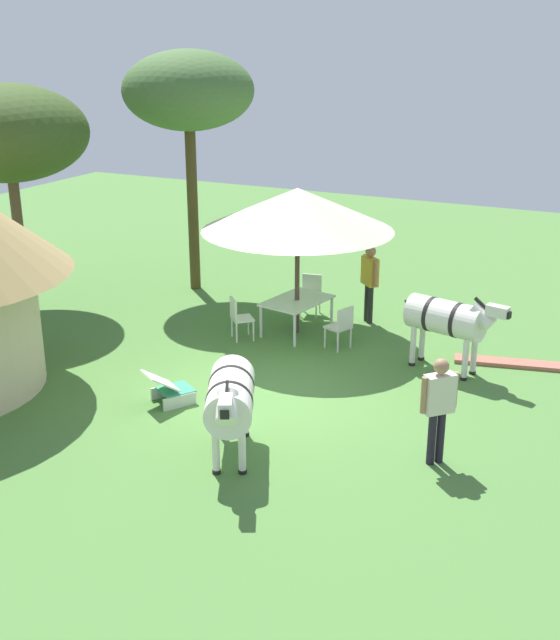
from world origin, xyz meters
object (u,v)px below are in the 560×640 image
patio_chair_east_end (238,316)px  striped_lounge_chair (170,389)px  patio_dining_table (297,303)px  guest_beside_umbrella (370,277)px  zebra_nearest_camera (230,398)px  standing_watcher (439,401)px  patio_chair_west_end (341,325)px  patio_chair_near_hut (311,292)px  zebra_by_umbrella (448,319)px  shade_umbrella (298,209)px  acacia_tree_behind_hut (8,134)px  acacia_tree_left_background (188,92)px

patio_chair_east_end → striped_lounge_chair: 3.21m
patio_dining_table → guest_beside_umbrella: 1.77m
patio_dining_table → zebra_nearest_camera: size_ratio=0.82×
standing_watcher → patio_chair_west_end: bearing=82.9°
zebra_nearest_camera → striped_lounge_chair: bearing=-57.9°
striped_lounge_chair → patio_chair_near_hut: bearing=119.0°
zebra_by_umbrella → standing_watcher: bearing=25.6°
patio_chair_near_hut → patio_chair_west_end: bearing=119.1°
patio_chair_near_hut → shade_umbrella: bearing=90.0°
zebra_nearest_camera → acacia_tree_behind_hut: (4.14, 7.85, 3.00)m
shade_umbrella → guest_beside_umbrella: size_ratio=2.29×
guest_beside_umbrella → acacia_tree_behind_hut: (-2.37, 7.68, 2.92)m
patio_chair_east_end → zebra_by_umbrella: size_ratio=0.43×
acacia_tree_left_background → standing_watcher: bearing=-127.0°
patio_chair_west_end → acacia_tree_behind_hut: (-0.60, 7.73, 3.44)m
patio_chair_west_end → acacia_tree_behind_hut: 8.48m
acacia_tree_behind_hut → zebra_nearest_camera: bearing=-117.8°
zebra_nearest_camera → standing_watcher: bearing=175.6°
patio_chair_near_hut → zebra_by_umbrella: size_ratio=0.43×
guest_beside_umbrella → zebra_nearest_camera: size_ratio=0.86×
patio_dining_table → zebra_by_umbrella: size_ratio=0.79×
patio_chair_east_end → acacia_tree_left_background: (2.67, 2.69, 4.23)m
guest_beside_umbrella → patio_chair_west_end: bearing=-44.2°
patio_chair_near_hut → standing_watcher: 6.92m
shade_umbrella → acacia_tree_left_background: size_ratio=0.69×
zebra_by_umbrella → patio_dining_table: bearing=-87.1°
zebra_nearest_camera → patio_chair_near_hut: bearing=-102.8°
shade_umbrella → acacia_tree_behind_hut: acacia_tree_behind_hut is taller
patio_chair_west_end → guest_beside_umbrella: bearing=23.1°
patio_chair_east_end → acacia_tree_left_background: bearing=-178.6°
patio_dining_table → striped_lounge_chair: 4.13m
zebra_by_umbrella → acacia_tree_left_background: 8.27m
patio_dining_table → standing_watcher: (-4.08, -4.14, 0.34)m
shade_umbrella → patio_chair_west_end: (-0.47, -1.20, -2.15)m
patio_chair_near_hut → patio_chair_east_end: bearing=61.7°
patio_dining_table → shade_umbrella: bearing=-172.9°
zebra_nearest_camera → acacia_tree_behind_hut: size_ratio=0.40×
standing_watcher → zebra_nearest_camera: size_ratio=0.83×
guest_beside_umbrella → zebra_nearest_camera: bearing=-44.5°
patio_dining_table → zebra_nearest_camera: 5.38m
shade_umbrella → standing_watcher: (-4.08, -4.14, -1.66)m
patio_chair_east_end → acacia_tree_behind_hut: 6.58m
striped_lounge_chair → acacia_tree_behind_hut: (3.00, 6.00, 3.70)m
zebra_nearest_camera → acacia_tree_behind_hut: acacia_tree_behind_hut is taller
standing_watcher → striped_lounge_chair: bearing=133.6°
standing_watcher → acacia_tree_left_background: acacia_tree_left_background is taller
patio_chair_west_end → guest_beside_umbrella: guest_beside_umbrella is taller
patio_chair_near_hut → striped_lounge_chair: size_ratio=0.94×
patio_chair_west_end → standing_watcher: size_ratio=0.54×
patio_chair_near_hut → acacia_tree_left_background: size_ratio=0.16×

